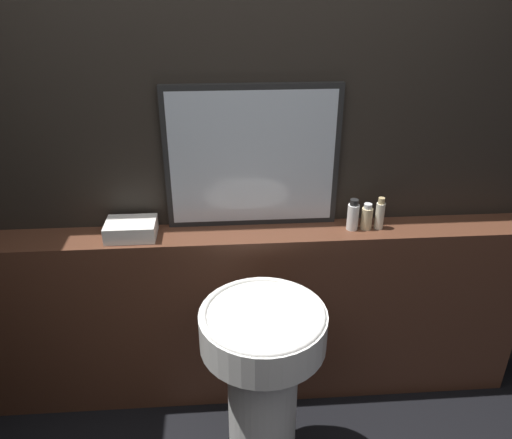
{
  "coord_description": "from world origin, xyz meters",
  "views": [
    {
      "loc": [
        -0.1,
        -0.86,
        2.09
      ],
      "look_at": [
        0.04,
        1.06,
        1.1
      ],
      "focal_mm": 35.0,
      "sensor_mm": 36.0,
      "label": 1
    }
  ],
  "objects": [
    {
      "name": "wall_back",
      "position": [
        0.0,
        1.31,
        1.25
      ],
      "size": [
        8.0,
        0.06,
        2.5
      ],
      "color": "black",
      "rests_on": "ground_plane"
    },
    {
      "name": "mirror",
      "position": [
        0.04,
        1.26,
        1.31
      ],
      "size": [
        0.79,
        0.03,
        0.66
      ],
      "color": "black",
      "rests_on": "vanity_counter"
    },
    {
      "name": "pedestal_sink",
      "position": [
        0.04,
        0.68,
        0.55
      ],
      "size": [
        0.5,
        0.5,
        0.9
      ],
      "color": "white",
      "rests_on": "ground_plane"
    },
    {
      "name": "vanity_counter",
      "position": [
        0.0,
        1.17,
        0.49
      ],
      "size": [
        2.79,
        0.22,
        0.98
      ],
      "color": "#512D1E",
      "rests_on": "ground_plane"
    },
    {
      "name": "shampoo_bottle",
      "position": [
        0.5,
        1.17,
        1.05
      ],
      "size": [
        0.05,
        0.05,
        0.15
      ],
      "color": "white",
      "rests_on": "vanity_counter"
    },
    {
      "name": "conditioner_bottle",
      "position": [
        0.57,
        1.17,
        1.03
      ],
      "size": [
        0.05,
        0.05,
        0.13
      ],
      "color": "#C6B284",
      "rests_on": "vanity_counter"
    },
    {
      "name": "towel_stack",
      "position": [
        -0.52,
        1.17,
        1.01
      ],
      "size": [
        0.23,
        0.16,
        0.08
      ],
      "color": "silver",
      "rests_on": "vanity_counter"
    },
    {
      "name": "lotion_bottle",
      "position": [
        0.63,
        1.17,
        1.05
      ],
      "size": [
        0.04,
        0.04,
        0.16
      ],
      "color": "beige",
      "rests_on": "vanity_counter"
    }
  ]
}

